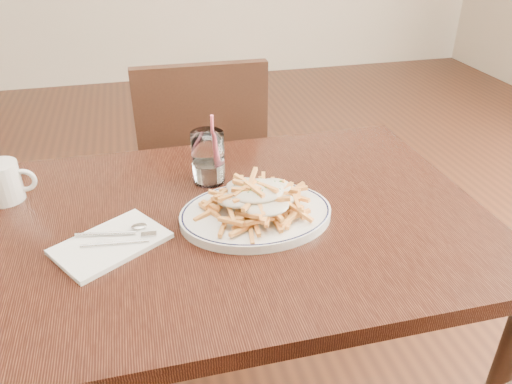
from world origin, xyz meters
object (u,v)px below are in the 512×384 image
object	(u,v)px
water_glass	(208,160)
coffee_mug	(3,182)
fries_plate	(256,214)
table	(225,244)
chair_far	(202,166)
loaded_fries	(256,196)

from	to	relation	value
water_glass	coffee_mug	world-z (taller)	water_glass
fries_plate	table	bearing A→B (deg)	156.58
chair_far	coffee_mug	distance (m)	0.77
loaded_fries	water_glass	size ratio (longest dim) A/B	1.54
table	water_glass	size ratio (longest dim) A/B	6.62
loaded_fries	coffee_mug	bearing A→B (deg)	157.98
table	loaded_fries	xyz separation A→B (m)	(0.07, -0.03, 0.14)
loaded_fries	table	bearing A→B (deg)	156.58
coffee_mug	loaded_fries	bearing A→B (deg)	-22.02
loaded_fries	fries_plate	bearing A→B (deg)	-165.96
fries_plate	water_glass	size ratio (longest dim) A/B	2.00
chair_far	coffee_mug	world-z (taller)	chair_far
loaded_fries	water_glass	world-z (taller)	water_glass
chair_far	coffee_mug	size ratio (longest dim) A/B	7.67
table	fries_plate	bearing A→B (deg)	-23.42
table	water_glass	world-z (taller)	water_glass
water_glass	coffee_mug	bearing A→B (deg)	177.23
chair_far	fries_plate	xyz separation A→B (m)	(0.03, -0.72, 0.23)
table	water_glass	distance (m)	0.22
fries_plate	coffee_mug	xyz separation A→B (m)	(-0.56, 0.23, 0.04)
fries_plate	coffee_mug	distance (m)	0.60
chair_far	water_glass	bearing A→B (deg)	-95.06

